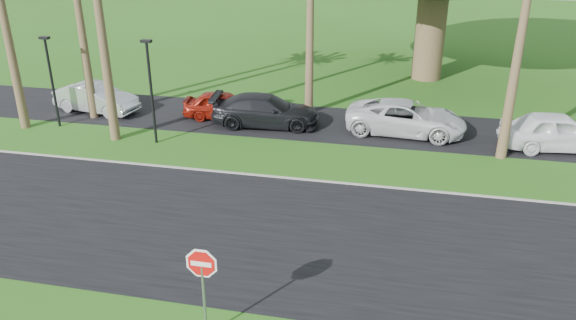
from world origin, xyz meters
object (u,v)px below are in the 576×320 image
Objects in this scene: car_minivan at (406,118)px; car_dark at (266,111)px; stop_sign_near at (202,275)px; car_red at (223,105)px; car_pickup at (558,132)px; car_silver at (96,98)px.

car_dark is at bearing 96.76° from car_minivan.
car_dark is at bearing 98.54° from stop_sign_near.
car_red is 15.49m from car_pickup.
car_dark is at bearing 81.39° from car_pickup.
car_pickup reaches higher than car_minivan.
car_pickup is (22.16, -0.39, 0.09)m from car_silver.
car_pickup is at bearing -96.92° from car_dark.
stop_sign_near reaches higher than car_minivan.
stop_sign_near is 18.60m from car_silver.
car_red is at bearing 92.06° from car_minivan.
car_silver is 1.13× the size of car_red.
car_silver is at bearing 86.12° from car_red.
stop_sign_near is at bearing 135.31° from car_pickup.
car_silver is 0.81× the size of car_minivan.
car_minivan is (15.68, 0.21, 0.03)m from car_silver.
car_silver is at bearing 83.35° from car_dark.
car_minivan is 1.14× the size of car_pickup.
car_dark reaches higher than car_red.
car_dark is 1.07× the size of car_pickup.
car_minivan is 6.51m from car_pickup.
car_minivan reaches higher than car_dark.
car_pickup is at bearing 52.80° from stop_sign_near.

